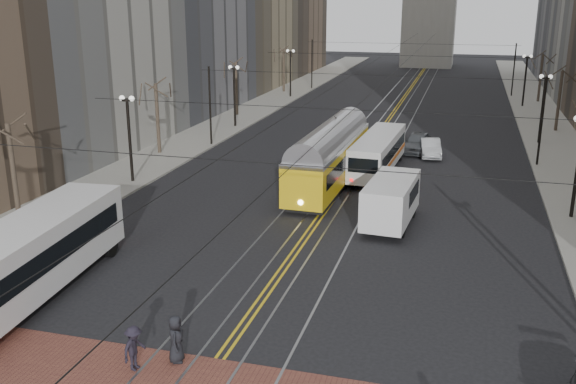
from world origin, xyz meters
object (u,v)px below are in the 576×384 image
Objects in this scene: pedestrian_a at (176,339)px; sedan_grey at (418,142)px; pedestrian_d at (134,348)px; streetcar at (330,162)px; sedan_silver at (430,148)px; cargo_van at (391,203)px; transit_bus at (21,267)px; rear_bus at (378,155)px.

sedan_grey is at bearing -23.83° from pedestrian_a.
streetcar is at bearing 6.19° from pedestrian_d.
cargo_van is at bearing -102.19° from sedan_silver.
cargo_van is 3.42× the size of pedestrian_a.
transit_bus is at bearing -110.76° from streetcar.
streetcar is 8.68× the size of pedestrian_d.
pedestrian_a is (-5.36, -33.72, 0.05)m from sedan_grey.
sedan_silver is 34.25m from pedestrian_d.
sedan_silver is at bearing -25.96° from pedestrian_a.
transit_bus is 2.74× the size of sedan_grey.
streetcar is 8.34m from cargo_van.
cargo_van is at bearing -33.59° from pedestrian_a.
sedan_grey is (0.00, 17.97, -0.47)m from cargo_van.
rear_bus is at bearing 61.11° from transit_bus.
pedestrian_d is (-4.28, -27.33, -0.54)m from rear_bus.
transit_bus is 26.55m from rear_bus.
streetcar is 8.11× the size of pedestrian_a.
transit_bus is at bearing -123.73° from sedan_silver.
transit_bus is at bearing -111.56° from rear_bus.
streetcar is 1.33× the size of rear_bus.
pedestrian_a is at bearing -89.71° from streetcar.
sedan_grey reaches higher than pedestrian_d.
pedestrian_d is at bearing 112.01° from pedestrian_a.
transit_bus is 33.46m from sedan_silver.
rear_bus is (10.96, 24.19, -0.28)m from transit_bus.
streetcar is 22.55m from pedestrian_a.
cargo_van is at bearing 41.10° from transit_bus.
pedestrian_a is at bearing -20.95° from transit_bus.
pedestrian_a is (-3.16, -26.49, -0.49)m from rear_bus.
streetcar reaches higher than pedestrian_d.
cargo_van is (2.20, -10.74, -0.06)m from rear_bus.
rear_bus is at bearing 1.28° from pedestrian_d.
rear_bus is at bearing -100.23° from sedan_grey.
streetcar is 3.26× the size of sedan_silver.
transit_bus is 21.87m from streetcar.
sedan_grey is 34.14m from pedestrian_a.
streetcar is 4.77m from rear_bus.
transit_bus is 1.26× the size of rear_bus.
rear_bus reaches higher than pedestrian_a.
cargo_van is at bearing -75.60° from rear_bus.
pedestrian_a is (7.80, -2.30, -0.77)m from transit_bus.
transit_bus reaches higher than pedestrian_a.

